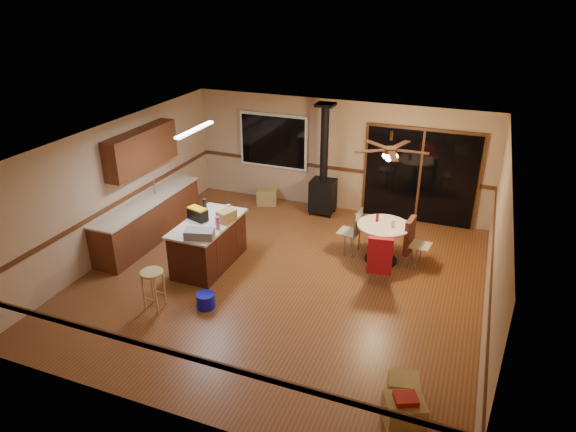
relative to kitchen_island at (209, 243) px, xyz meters
The scene contains 35 objects.
floor 1.57m from the kitchen_island, ahead, with size 7.00×7.00×0.00m, color brown.
ceiling 2.62m from the kitchen_island, ahead, with size 7.00×7.00×0.00m, color silver.
wall_back 3.90m from the kitchen_island, 66.80° to the left, with size 7.00×7.00×0.00m, color tan.
wall_front 3.90m from the kitchen_island, 66.80° to the right, with size 7.00×7.00×0.00m, color tan.
wall_left 2.17m from the kitchen_island, behind, with size 7.00×7.00×0.00m, color tan.
wall_right 5.07m from the kitchen_island, ahead, with size 7.00×7.00×0.00m, color tan.
chair_rail 1.60m from the kitchen_island, ahead, with size 7.00×7.00×0.08m, color #4A2712, non-canonical shape.
window 3.61m from the kitchen_island, 91.66° to the left, with size 1.72×0.10×1.32m, color black.
sliding_door 4.88m from the kitchen_island, 45.42° to the left, with size 2.52×0.10×2.10m, color black.
lower_cabinets 1.77m from the kitchen_island, 163.61° to the left, with size 0.60×3.00×0.86m, color #5A2A17.
countertop 1.82m from the kitchen_island, 163.61° to the left, with size 0.64×3.04×0.04m, color beige.
upper_cabinets 2.43m from the kitchen_island, 159.02° to the left, with size 0.35×2.00×0.80m, color #5A2A17.
kitchen_island is the anchor object (origin of this frame).
wood_stove 3.33m from the kitchen_island, 66.91° to the left, with size 0.55×0.50×2.52m.
ceiling_fan 3.77m from the kitchen_island, 23.66° to the left, with size 0.24×0.24×0.55m.
fluorescent_strip 2.15m from the kitchen_island, 135.00° to the left, with size 0.10×1.20×0.04m, color white.
toolbox_grey 0.83m from the kitchen_island, 72.54° to the right, with size 0.50×0.28×0.16m, color slate.
toolbox_black 0.60m from the kitchen_island, 168.88° to the left, with size 0.38×0.20×0.21m, color black.
toolbox_yellow_lid 0.71m from the kitchen_island, 168.88° to the left, with size 0.37×0.19×0.03m, color gold.
box_on_island 0.66m from the kitchen_island, 27.57° to the left, with size 0.24×0.33×0.22m, color olive.
bottle_dark 0.75m from the kitchen_island, 124.27° to the left, with size 0.08×0.08×0.28m, color black.
bottle_pink 0.68m from the kitchen_island, 29.32° to the right, with size 0.08×0.08×0.24m, color #D84C8C.
bottle_white 0.76m from the kitchen_island, 67.90° to the left, with size 0.06×0.06×0.19m, color white.
bar_stool 1.60m from the kitchen_island, 95.60° to the right, with size 0.38×0.38×0.69m, color tan.
blue_bucket 1.48m from the kitchen_island, 63.74° to the right, with size 0.31×0.31×0.26m, color #0D0DC0.
dining_table 3.33m from the kitchen_island, 23.66° to the left, with size 1.00×1.00×0.78m.
glass_red 3.26m from the kitchen_island, 26.35° to the left, with size 0.06×0.06×0.16m, color #590C14.
glass_cream 3.50m from the kitchen_island, 21.71° to the left, with size 0.06×0.06×0.15m, color beige.
chair_left 2.84m from the kitchen_island, 30.12° to the left, with size 0.45×0.44×0.51m.
chair_near 3.21m from the kitchen_island, ahead, with size 0.49×0.52×0.70m.
chair_right 3.84m from the kitchen_island, 21.54° to the left, with size 0.51×0.47×0.70m.
box_under_window 3.11m from the kitchen_island, 92.69° to the left, with size 0.47×0.38×0.38m, color olive.
box_corner_a 4.91m from the kitchen_island, 31.92° to the right, with size 0.48×0.40×0.36m, color olive.
box_corner_b 4.62m from the kitchen_island, 27.89° to the right, with size 0.40×0.34×0.32m, color olive.
box_small_red 4.90m from the kitchen_island, 31.92° to the right, with size 0.28×0.23×0.07m, color maroon.
Camera 1 is at (3.03, -7.50, 5.03)m, focal length 32.00 mm.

